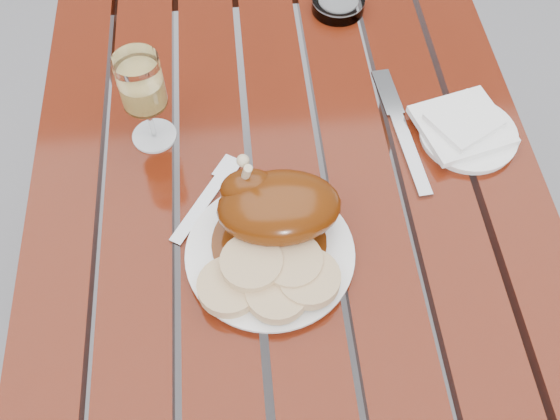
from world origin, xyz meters
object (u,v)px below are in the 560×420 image
object	(u,v)px
table	(284,271)
dinner_plate	(270,255)
wine_glass	(145,101)
side_plate	(468,135)
ashtray	(338,4)

from	to	relation	value
table	dinner_plate	world-z (taller)	dinner_plate
dinner_plate	wine_glass	distance (m)	0.30
dinner_plate	side_plate	bearing A→B (deg)	29.49
dinner_plate	wine_glass	xyz separation A→B (m)	(-0.17, 0.24, 0.08)
table	side_plate	xyz separation A→B (m)	(0.30, 0.02, 0.38)
dinner_plate	ashtray	world-z (taller)	ashtray
table	side_plate	distance (m)	0.49
ashtray	wine_glass	bearing A→B (deg)	-140.59
wine_glass	side_plate	distance (m)	0.52
wine_glass	side_plate	bearing A→B (deg)	-5.55
table	ashtray	distance (m)	0.54
wine_glass	ashtray	bearing A→B (deg)	39.41
dinner_plate	wine_glass	bearing A→B (deg)	124.96
ashtray	dinner_plate	bearing A→B (deg)	-108.45
wine_glass	side_plate	world-z (taller)	wine_glass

